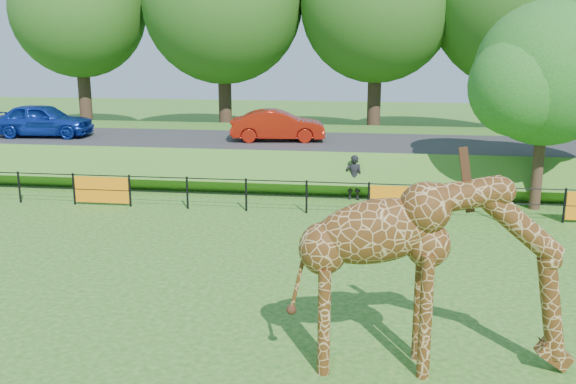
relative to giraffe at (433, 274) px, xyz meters
name	(u,v)px	position (x,y,z in m)	size (l,w,h in m)	color
ground	(264,316)	(-3.21, 1.69, -1.73)	(90.00, 90.00, 0.00)	#245A16
giraffe	(433,274)	(0.00, 0.00, 0.00)	(4.85, 0.89, 3.46)	#512E10
perimeter_fence	(307,197)	(-3.21, 9.69, -1.18)	(28.07, 0.10, 1.10)	black
embankment	(325,153)	(-3.21, 17.19, -1.08)	(40.00, 9.00, 1.30)	#245A16
road	(323,143)	(-3.21, 15.69, -0.37)	(40.00, 5.00, 0.12)	#2F2F32
car_blue	(43,120)	(-15.21, 15.27, 0.40)	(1.68, 4.18, 1.42)	#1537B0
car_red	(278,125)	(-5.06, 15.53, 0.32)	(1.34, 3.85, 1.27)	#AC1B0C
visitor	(354,177)	(-1.77, 11.71, -0.93)	(0.59, 0.38, 1.61)	black
tree_east	(549,79)	(4.38, 11.32, 2.55)	(5.40, 4.71, 6.76)	#332217
bg_tree_line	(375,4)	(-1.32, 23.69, 5.46)	(37.30, 8.80, 11.82)	#332217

